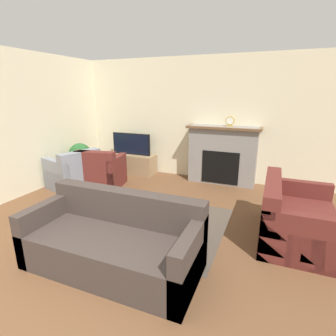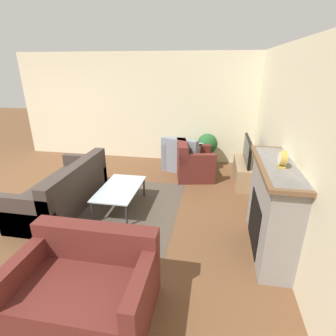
% 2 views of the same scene
% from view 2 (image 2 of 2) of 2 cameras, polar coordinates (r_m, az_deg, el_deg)
% --- Properties ---
extents(ground_plane, '(20.00, 20.00, 0.00)m').
position_cam_2_polar(ground_plane, '(5.91, -30.36, -5.49)').
color(ground_plane, brown).
extents(wall_back, '(8.43, 0.06, 2.70)m').
position_cam_2_polar(wall_back, '(4.18, 24.26, 5.23)').
color(wall_back, beige).
rests_on(wall_back, ground_plane).
extents(wall_left, '(0.06, 7.73, 2.70)m').
position_cam_2_polar(wall_left, '(6.87, -1.37, 12.84)').
color(wall_left, beige).
rests_on(wall_left, ground_plane).
extents(area_rug, '(2.34, 1.85, 0.00)m').
position_cam_2_polar(area_rug, '(4.80, -9.13, -8.59)').
color(area_rug, '#4C4238').
rests_on(area_rug, ground_plane).
extents(fireplace, '(1.55, 0.44, 1.25)m').
position_cam_2_polar(fireplace, '(3.74, 21.64, -7.81)').
color(fireplace, gray).
rests_on(fireplace, ground_plane).
extents(tv_stand, '(1.17, 0.43, 0.47)m').
position_cam_2_polar(tv_stand, '(5.86, 16.38, -0.93)').
color(tv_stand, '#997A56').
rests_on(tv_stand, ground_plane).
extents(tv, '(0.99, 0.06, 0.52)m').
position_cam_2_polar(tv, '(5.70, 16.87, 3.66)').
color(tv, black).
rests_on(tv, tv_stand).
extents(couch_sectional, '(1.99, 0.88, 0.82)m').
position_cam_2_polar(couch_sectional, '(5.02, -21.68, -4.82)').
color(couch_sectional, '#3D332D').
rests_on(couch_sectional, ground_plane).
extents(couch_loveseat, '(0.92, 1.36, 0.82)m').
position_cam_2_polar(couch_loveseat, '(3.03, -17.40, -23.56)').
color(couch_loveseat, '#5B231E').
rests_on(couch_loveseat, ground_plane).
extents(armchair_by_window, '(1.04, 1.07, 0.82)m').
position_cam_2_polar(armchair_by_window, '(6.39, 3.52, 2.42)').
color(armchair_by_window, gray).
rests_on(armchair_by_window, ground_plane).
extents(armchair_accent, '(0.97, 0.93, 0.82)m').
position_cam_2_polar(armchair_accent, '(5.90, 5.48, 0.74)').
color(armchair_accent, '#5B231E').
rests_on(armchair_accent, ground_plane).
extents(coffee_table, '(1.14, 0.65, 0.40)m').
position_cam_2_polar(coffee_table, '(4.66, -10.42, -4.61)').
color(coffee_table, '#333338').
rests_on(coffee_table, ground_plane).
extents(potted_plant, '(0.50, 0.50, 0.83)m').
position_cam_2_polar(potted_plant, '(6.54, 8.53, 4.71)').
color(potted_plant, beige).
rests_on(potted_plant, ground_plane).
extents(mantel_clock, '(0.18, 0.07, 0.21)m').
position_cam_2_polar(mantel_clock, '(3.36, 23.65, 1.85)').
color(mantel_clock, '#B79338').
rests_on(mantel_clock, fireplace).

